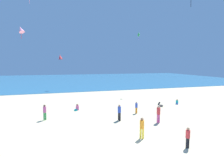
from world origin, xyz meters
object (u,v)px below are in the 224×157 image
at_px(person_0, 177,102).
at_px(person_1, 77,108).
at_px(person_4, 188,136).
at_px(kite_pink, 21,29).
at_px(person_6, 142,127).
at_px(kite_green, 139,35).
at_px(person_5, 136,107).
at_px(person_7, 158,113).
at_px(person_2, 119,111).
at_px(beach_chair_mid_beach, 160,104).
at_px(person_3, 45,111).
at_px(kite_red, 60,57).

relative_size(person_0, person_1, 0.86).
distance_m(person_4, kite_pink, 16.73).
distance_m(person_6, kite_green, 22.37).
distance_m(person_5, person_7, 3.57).
xyz_separation_m(person_2, kite_pink, (-9.17, 1.71, 8.08)).
distance_m(person_0, person_7, 9.20).
relative_size(beach_chair_mid_beach, person_0, 1.10).
bearing_deg(person_3, person_1, 86.96).
height_order(person_5, person_7, person_7).
distance_m(beach_chair_mid_beach, person_0, 3.19).
distance_m(person_1, kite_pink, 10.73).
relative_size(person_6, kite_green, 1.10).
xyz_separation_m(person_2, kite_green, (8.31, 13.72, 10.43)).
bearing_deg(person_3, person_0, 54.78).
relative_size(person_0, kite_green, 0.46).
distance_m(person_0, person_5, 8.10).
distance_m(beach_chair_mid_beach, person_5, 5.00).
bearing_deg(person_4, person_7, -16.51).
bearing_deg(person_4, kite_green, -23.54).
height_order(person_5, kite_green, kite_green).
relative_size(person_0, kite_red, 0.46).
bearing_deg(person_3, kite_pink, -115.69).
xyz_separation_m(person_4, kite_red, (-9.24, 30.22, 6.61)).
bearing_deg(person_0, person_4, -1.70).
height_order(person_5, kite_pink, kite_pink).
bearing_deg(person_6, person_4, -105.88).
bearing_deg(person_6, person_5, 5.59).
distance_m(person_3, person_6, 10.27).
bearing_deg(person_2, person_3, 133.27).
relative_size(kite_pink, kite_green, 0.81).
bearing_deg(kite_green, person_1, -144.85).
bearing_deg(person_7, person_0, -54.46).
distance_m(person_1, person_3, 4.54).
bearing_deg(kite_red, kite_pink, -97.17).
bearing_deg(person_3, person_7, 28.02).
bearing_deg(person_5, person_0, 80.93).
distance_m(person_1, person_2, 6.47).
xyz_separation_m(person_7, kite_red, (-9.94, 25.30, 6.44)).
bearing_deg(person_6, person_1, 50.52).
bearing_deg(person_5, person_4, -27.46).
bearing_deg(kite_red, person_3, -92.70).
height_order(beach_chair_mid_beach, person_1, person_1).
distance_m(person_1, person_6, 10.47).
distance_m(beach_chair_mid_beach, kite_pink, 18.70).
bearing_deg(person_6, person_0, -22.30).
height_order(person_4, kite_pink, kite_pink).
bearing_deg(person_7, kite_pink, 68.66).
distance_m(beach_chair_mid_beach, kite_red, 24.99).
height_order(person_4, kite_red, kite_red).
distance_m(person_3, kite_red, 22.39).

